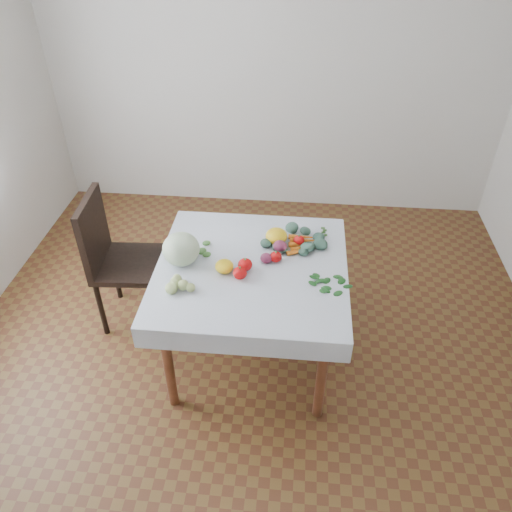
{
  "coord_description": "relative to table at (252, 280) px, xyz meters",
  "views": [
    {
      "loc": [
        0.24,
        -2.28,
        2.6
      ],
      "look_at": [
        0.02,
        0.02,
        0.82
      ],
      "focal_mm": 35.0,
      "sensor_mm": 36.0,
      "label": 1
    }
  ],
  "objects": [
    {
      "name": "carrot_bunch",
      "position": [
        0.32,
        0.24,
        0.12
      ],
      "size": [
        0.22,
        0.22,
        0.03
      ],
      "color": "orange",
      "rests_on": "tablecloth"
    },
    {
      "name": "kale_bunch",
      "position": [
        0.25,
        0.25,
        0.13
      ],
      "size": [
        0.34,
        0.33,
        0.05
      ],
      "color": "#3E6553",
      "rests_on": "tablecloth"
    },
    {
      "name": "onion_b",
      "position": [
        0.08,
        0.05,
        0.13
      ],
      "size": [
        0.09,
        0.09,
        0.06
      ],
      "primitive_type": "ellipsoid",
      "rotation": [
        0.0,
        0.0,
        0.43
      ],
      "color": "#5D1A39",
      "rests_on": "tablecloth"
    },
    {
      "name": "basil_bunch",
      "position": [
        0.46,
        -0.12,
        0.11
      ],
      "size": [
        0.22,
        0.18,
        0.01
      ],
      "color": "#1A531D",
      "rests_on": "tablecloth"
    },
    {
      "name": "heirloom_front",
      "position": [
        -0.15,
        -0.06,
        0.14
      ],
      "size": [
        0.13,
        0.13,
        0.08
      ],
      "primitive_type": "ellipsoid",
      "rotation": [
        0.0,
        0.0,
        0.28
      ],
      "color": "yellow",
      "rests_on": "tablecloth"
    },
    {
      "name": "cabbage",
      "position": [
        -0.41,
        0.0,
        0.2
      ],
      "size": [
        0.25,
        0.25,
        0.2
      ],
      "primitive_type": "ellipsoid",
      "rotation": [
        0.0,
        0.0,
        -0.15
      ],
      "color": "beige",
      "rests_on": "tablecloth"
    },
    {
      "name": "tomato_d",
      "position": [
        -0.03,
        -0.03,
        0.14
      ],
      "size": [
        0.1,
        0.1,
        0.07
      ],
      "primitive_type": "ellipsoid",
      "rotation": [
        0.0,
        0.0,
        -0.15
      ],
      "color": "red",
      "rests_on": "tablecloth"
    },
    {
      "name": "onion_a",
      "position": [
        0.16,
        0.17,
        0.14
      ],
      "size": [
        0.11,
        0.11,
        0.07
      ],
      "primitive_type": "ellipsoid",
      "rotation": [
        0.0,
        0.0,
        -0.39
      ],
      "color": "#5D1A39",
      "rests_on": "tablecloth"
    },
    {
      "name": "chair",
      "position": [
        -0.96,
        0.29,
        -0.09
      ],
      "size": [
        0.47,
        0.47,
        0.99
      ],
      "color": "black",
      "rests_on": "ground"
    },
    {
      "name": "tomatillo_cluster",
      "position": [
        -0.39,
        -0.23,
        0.13
      ],
      "size": [
        0.17,
        0.12,
        0.05
      ],
      "color": "#AFCC75",
      "rests_on": "tablecloth"
    },
    {
      "name": "heirloom_back",
      "position": [
        0.13,
        0.26,
        0.15
      ],
      "size": [
        0.17,
        0.17,
        0.1
      ],
      "primitive_type": "ellipsoid",
      "rotation": [
        0.0,
        0.0,
        0.25
      ],
      "color": "yellow",
      "rests_on": "tablecloth"
    },
    {
      "name": "tomato_b",
      "position": [
        0.27,
        0.25,
        0.13
      ],
      "size": [
        0.09,
        0.09,
        0.06
      ],
      "primitive_type": "ellipsoid",
      "rotation": [
        0.0,
        0.0,
        -0.35
      ],
      "color": "red",
      "rests_on": "tablecloth"
    },
    {
      "name": "tomato_a",
      "position": [
        0.14,
        0.07,
        0.13
      ],
      "size": [
        0.1,
        0.1,
        0.06
      ],
      "primitive_type": "ellipsoid",
      "rotation": [
        0.0,
        0.0,
        0.43
      ],
      "color": "red",
      "rests_on": "tablecloth"
    },
    {
      "name": "ground",
      "position": [
        0.0,
        0.0,
        -0.65
      ],
      "size": [
        4.0,
        4.0,
        0.0
      ],
      "primitive_type": "plane",
      "color": "brown"
    },
    {
      "name": "back_wall",
      "position": [
        0.0,
        2.0,
        0.7
      ],
      "size": [
        4.0,
        0.04,
        2.7
      ],
      "primitive_type": "cube",
      "color": "beige",
      "rests_on": "ground"
    },
    {
      "name": "tomato_c",
      "position": [
        -0.05,
        -0.11,
        0.14
      ],
      "size": [
        0.1,
        0.1,
        0.07
      ],
      "primitive_type": "ellipsoid",
      "rotation": [
        0.0,
        0.0,
        0.24
      ],
      "color": "red",
      "rests_on": "tablecloth"
    },
    {
      "name": "tablecloth",
      "position": [
        0.0,
        0.0,
        0.1
      ],
      "size": [
        1.12,
        1.12,
        0.01
      ],
      "primitive_type": "cube",
      "color": "white",
      "rests_on": "table"
    },
    {
      "name": "table",
      "position": [
        0.0,
        0.0,
        0.0
      ],
      "size": [
        1.0,
        1.0,
        0.75
      ],
      "color": "brown",
      "rests_on": "ground"
    },
    {
      "name": "dill_bunch",
      "position": [
        -0.35,
        0.13,
        0.11
      ],
      "size": [
        0.19,
        0.18,
        0.02
      ],
      "color": "#467435",
      "rests_on": "tablecloth"
    }
  ]
}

